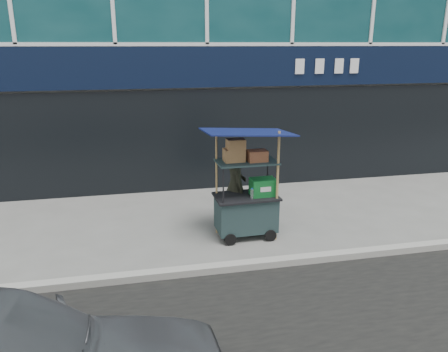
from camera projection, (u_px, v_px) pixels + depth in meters
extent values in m
plane|color=slate|center=(250.00, 262.00, 7.11)|extent=(80.00, 80.00, 0.00)
cube|color=#9A9991|center=(254.00, 265.00, 6.91)|extent=(80.00, 0.18, 0.12)
cube|color=black|center=(207.00, 67.00, 9.88)|extent=(15.68, 0.06, 0.90)
cube|color=black|center=(208.00, 140.00, 10.42)|extent=(15.68, 0.04, 2.40)
cube|color=#1C3030|center=(246.00, 213.00, 7.96)|extent=(1.08, 0.65, 0.62)
cylinder|color=black|center=(231.00, 240.00, 7.67)|extent=(0.21, 0.05, 0.21)
cylinder|color=black|center=(271.00, 236.00, 7.84)|extent=(0.21, 0.05, 0.21)
cube|color=black|center=(246.00, 196.00, 7.86)|extent=(1.15, 0.72, 0.04)
cylinder|color=black|center=(223.00, 186.00, 7.42)|extent=(0.03, 0.03, 0.67)
cylinder|color=black|center=(277.00, 182.00, 7.63)|extent=(0.03, 0.03, 0.67)
cylinder|color=black|center=(216.00, 177.00, 7.91)|extent=(0.03, 0.03, 0.67)
cylinder|color=black|center=(268.00, 174.00, 8.13)|extent=(0.03, 0.03, 0.67)
cube|color=#1C3030|center=(247.00, 162.00, 7.68)|extent=(1.08, 0.65, 0.03)
cylinder|color=#A17C48|center=(277.00, 187.00, 7.66)|extent=(0.05, 0.05, 2.00)
cylinder|color=#A17C48|center=(217.00, 184.00, 7.95)|extent=(0.04, 0.04, 1.91)
cube|color=#0B133F|center=(247.00, 132.00, 7.52)|extent=(1.54, 1.10, 0.18)
cube|color=#0F5F23|center=(263.00, 187.00, 7.84)|extent=(0.45, 0.32, 0.31)
cylinder|color=silver|center=(252.00, 194.00, 7.68)|extent=(0.06, 0.06, 0.18)
cylinder|color=blue|center=(252.00, 189.00, 7.65)|extent=(0.03, 0.03, 0.02)
cube|color=brown|center=(234.00, 155.00, 7.63)|extent=(0.36, 0.28, 0.22)
cube|color=#946740|center=(257.00, 156.00, 7.64)|extent=(0.34, 0.26, 0.20)
cube|color=brown|center=(236.00, 144.00, 7.56)|extent=(0.32, 0.24, 0.18)
imported|color=black|center=(235.00, 185.00, 8.19)|extent=(0.42, 0.63, 1.74)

